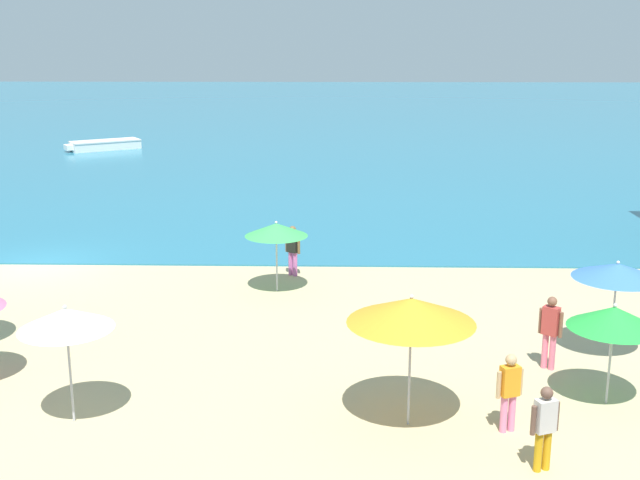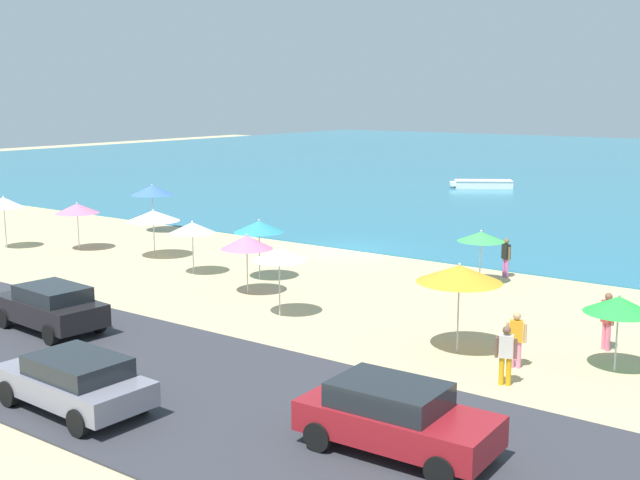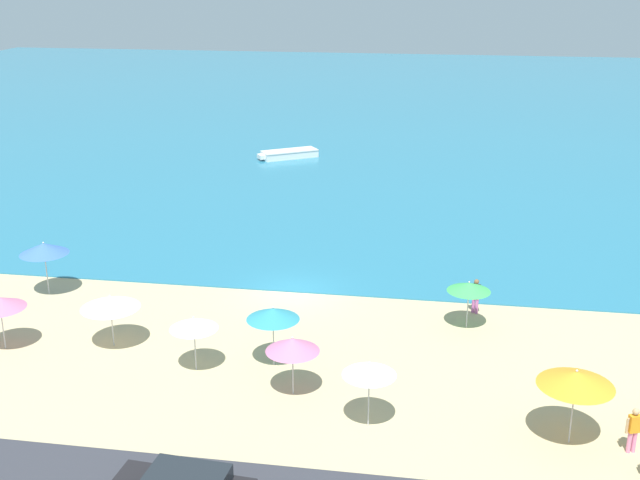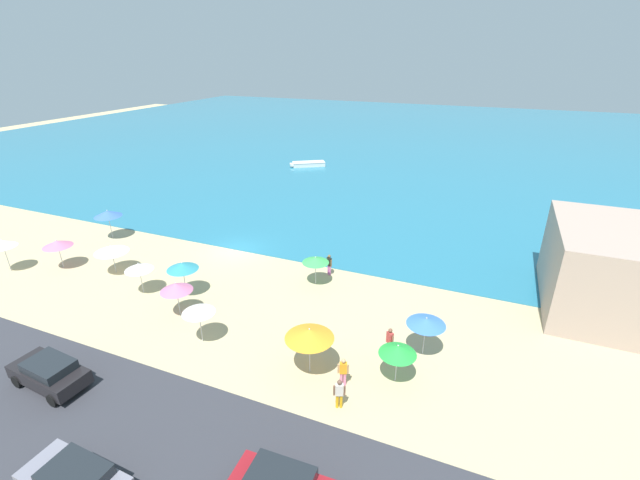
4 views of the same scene
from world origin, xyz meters
TOP-DOWN VIEW (x-y plane):
  - ground_plane at (0.00, 0.00)m, footprint 160.00×160.00m
  - sea at (0.00, 55.00)m, footprint 150.00×110.00m
  - coastal_road at (0.00, -18.00)m, footprint 80.00×8.00m
  - beach_umbrella_0 at (-6.26, -6.77)m, footprint 2.43×2.43m
  - beach_umbrella_1 at (0.66, -7.36)m, footprint 2.08×2.08m
  - beach_umbrella_2 at (11.44, -11.11)m, footprint 2.49×2.49m
  - beach_umbrella_3 at (-2.25, -8.25)m, footprint 1.89×1.89m
  - beach_umbrella_4 at (-11.54, -2.04)m, footprint 2.29×2.29m
  - beach_umbrella_5 at (-10.57, -7.72)m, footprint 2.10×2.10m
  - beach_umbrella_6 at (4.78, -11.16)m, footprint 1.85×1.85m
  - beach_umbrella_7 at (8.19, -2.65)m, footprint 1.87×1.87m
  - beach_umbrella_8 at (1.84, -9.46)m, footprint 1.98×1.98m
  - beach_umbrella_9 at (16.58, -7.47)m, footprint 2.08×2.08m
  - beach_umbrella_10 at (-13.76, -9.59)m, footprint 1.87×1.87m
  - beach_umbrella_11 at (15.67, -10.06)m, footprint 1.87×1.87m
  - bather_0 at (13.66, -12.80)m, footprint 0.54×0.34m
  - bather_1 at (8.57, -1.01)m, footprint 0.49×0.38m
  - bather_2 at (14.89, -8.29)m, footprint 0.47×0.39m
  - bather_3 at (13.34, -11.36)m, footprint 0.54×0.33m
  - parked_car_2 at (0.10, -16.89)m, footprint 4.14×2.14m
  - parked_car_3 at (6.14, -20.54)m, footprint 4.19×2.08m
  - skiff_nearshore at (-5.77, 27.68)m, footprint 4.79×3.80m

SIDE VIEW (x-z plane):
  - ground_plane at x=0.00m, z-range 0.00..0.00m
  - sea at x=0.00m, z-range 0.00..0.05m
  - coastal_road at x=0.00m, z-range 0.00..0.06m
  - skiff_nearshore at x=-5.77m, z-range 0.05..0.68m
  - parked_car_3 at x=6.14m, z-range 0.11..1.47m
  - parked_car_2 at x=0.10m, z-range 0.11..1.58m
  - bather_0 at x=13.66m, z-range 0.09..1.69m
  - bather_3 at x=13.34m, z-range 0.09..1.69m
  - bather_1 at x=8.57m, z-range 0.10..1.72m
  - bather_2 at x=14.89m, z-range 0.11..1.85m
  - beach_umbrella_11 at x=15.67m, z-range 0.80..2.99m
  - beach_umbrella_7 at x=8.19m, z-range 0.82..2.99m
  - beach_umbrella_0 at x=-6.26m, z-range 0.82..3.08m
  - beach_umbrella_3 at x=-2.25m, z-range 0.85..3.13m
  - beach_umbrella_8 at x=1.84m, z-range 0.84..3.16m
  - beach_umbrella_5 at x=-10.57m, z-range 0.86..3.21m
  - beach_umbrella_9 at x=16.58m, z-range 0.93..3.30m
  - beach_umbrella_6 at x=4.78m, z-range 0.94..3.38m
  - beach_umbrella_1 at x=0.66m, z-range 0.95..3.45m
  - beach_umbrella_10 at x=-13.76m, z-range 0.97..3.58m
  - beach_umbrella_4 at x=-11.54m, z-range 0.99..3.63m
  - beach_umbrella_2 at x=11.44m, z-range 1.02..3.72m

